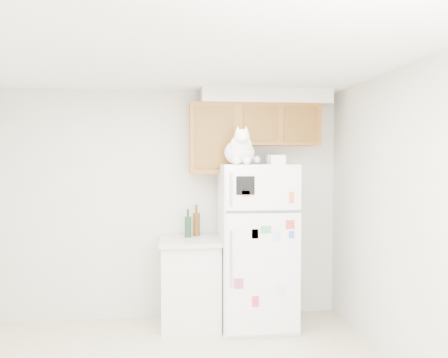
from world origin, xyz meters
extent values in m
cube|color=beige|center=(0.00, 2.00, 1.25)|extent=(3.80, 0.04, 2.50)
cube|color=beige|center=(0.00, -2.00, 1.25)|extent=(3.80, 0.04, 2.50)
cube|color=beige|center=(1.90, 0.00, 1.25)|extent=(0.04, 4.00, 2.50)
cube|color=white|center=(0.00, 0.00, 2.50)|extent=(3.80, 4.00, 0.04)
cube|color=#9E6422|center=(1.20, 1.82, 2.12)|extent=(0.90, 0.33, 0.45)
cube|color=#9E6422|center=(0.50, 1.82, 1.98)|extent=(0.50, 0.33, 0.75)
cube|color=silver|center=(1.07, 1.83, 2.42)|extent=(1.40, 0.37, 0.15)
cube|color=white|center=(0.94, 1.62, 0.85)|extent=(0.76, 0.72, 1.70)
cube|color=white|center=(0.94, 1.25, 1.48)|extent=(0.74, 0.03, 0.44)
cube|color=white|center=(0.94, 1.25, 0.64)|extent=(0.74, 0.03, 1.19)
cube|color=#59595B|center=(0.94, 1.25, 1.25)|extent=(0.74, 0.03, 0.02)
cylinder|color=silver|center=(0.62, 1.22, 1.47)|extent=(0.02, 0.02, 0.32)
cylinder|color=silver|center=(0.62, 1.22, 0.80)|extent=(0.02, 0.02, 0.55)
cube|color=black|center=(0.76, 1.23, 1.50)|extent=(0.18, 0.00, 0.18)
cube|color=white|center=(0.78, 1.23, 1.05)|extent=(0.22, 0.00, 0.28)
cube|color=#B14689|center=(0.69, 1.23, 0.55)|extent=(0.09, 0.00, 0.10)
cube|color=silver|center=(1.11, 1.23, 0.47)|extent=(0.08, 0.00, 0.11)
cube|color=#D8364D|center=(0.86, 1.23, 0.37)|extent=(0.07, 0.00, 0.10)
cube|color=#3566BC|center=(1.21, 1.23, 1.02)|extent=(0.05, 0.00, 0.07)
cube|color=red|center=(1.20, 1.23, 1.12)|extent=(0.09, 0.00, 0.09)
cube|color=#439450|center=(0.85, 1.23, 1.03)|extent=(0.07, 0.00, 0.10)
cube|color=#A8CBEE|center=(1.06, 1.23, 1.01)|extent=(0.08, 0.00, 0.09)
cube|color=#44975E|center=(0.96, 1.23, 1.07)|extent=(0.10, 0.00, 0.07)
cube|color=#D66135|center=(1.21, 1.23, 1.38)|extent=(0.05, 0.00, 0.11)
cube|color=#B96B3A|center=(0.76, 1.23, 1.42)|extent=(0.08, 0.00, 0.06)
cube|color=white|center=(0.25, 1.68, 0.44)|extent=(0.60, 0.60, 0.88)
cube|color=beige|center=(0.25, 1.66, 0.90)|extent=(0.64, 0.64, 0.04)
ellipsoid|color=white|center=(0.73, 1.42, 1.82)|extent=(0.30, 0.40, 0.25)
ellipsoid|color=white|center=(0.73, 1.31, 1.88)|extent=(0.22, 0.17, 0.24)
sphere|color=white|center=(0.73, 1.25, 1.97)|extent=(0.15, 0.15, 0.15)
cone|color=white|center=(0.69, 1.25, 2.04)|extent=(0.05, 0.05, 0.06)
cone|color=white|center=(0.77, 1.25, 2.04)|extent=(0.05, 0.05, 0.06)
cone|color=#D88C8C|center=(0.69, 1.24, 2.04)|extent=(0.03, 0.03, 0.03)
cone|color=#D88C8C|center=(0.77, 1.24, 2.04)|extent=(0.03, 0.03, 0.03)
sphere|color=white|center=(0.73, 1.18, 1.94)|extent=(0.06, 0.06, 0.06)
sphere|color=white|center=(0.68, 1.26, 1.74)|extent=(0.08, 0.08, 0.08)
sphere|color=white|center=(0.78, 1.26, 1.74)|extent=(0.08, 0.08, 0.08)
cylinder|color=white|center=(0.85, 1.56, 1.74)|extent=(0.18, 0.25, 0.09)
cube|color=white|center=(1.15, 1.70, 1.75)|extent=(0.18, 0.13, 0.10)
cube|color=white|center=(1.14, 1.50, 1.74)|extent=(0.16, 0.13, 0.09)
camera|label=1|loc=(0.04, -3.24, 1.75)|focal=38.00mm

